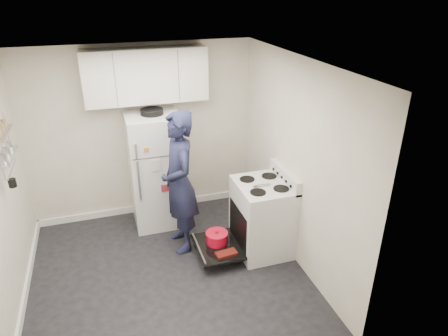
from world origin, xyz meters
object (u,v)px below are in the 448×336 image
object	(u,v)px
open_oven_door	(217,243)
person	(179,183)
electric_range	(261,218)
refrigerator	(156,170)

from	to	relation	value
open_oven_door	person	world-z (taller)	person
person	electric_range	bearing A→B (deg)	65.12
open_oven_door	electric_range	bearing A→B (deg)	-2.97
refrigerator	open_oven_door	bearing A→B (deg)	-62.19
open_oven_door	person	xyz separation A→B (m)	(-0.38, 0.36, 0.74)
electric_range	person	distance (m)	1.14
electric_range	open_oven_door	bearing A→B (deg)	177.03
electric_range	refrigerator	bearing A→B (deg)	136.20
person	refrigerator	bearing A→B (deg)	-168.44
open_oven_door	refrigerator	world-z (taller)	refrigerator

